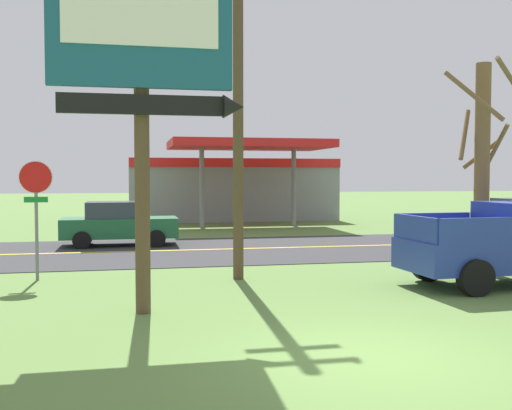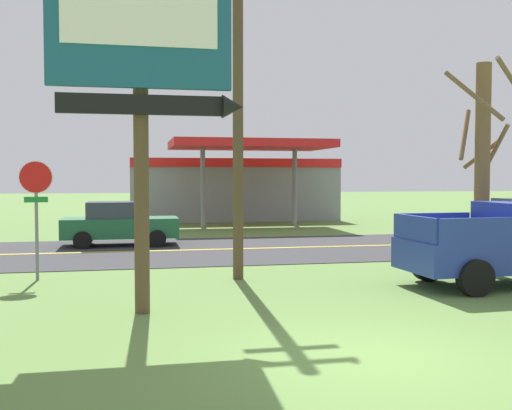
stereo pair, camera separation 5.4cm
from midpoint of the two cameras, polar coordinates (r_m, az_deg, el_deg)
name	(u,v)px [view 1 (the left image)]	position (r m, az deg, el deg)	size (l,w,h in m)	color
ground_plane	(372,358)	(8.99, 10.72, -13.92)	(180.00, 180.00, 0.00)	#5B7F3D
road_asphalt	(227,249)	(21.36, -2.85, -4.19)	(140.00, 8.00, 0.02)	#333335
road_centre_line	(227,249)	(21.36, -2.85, -4.15)	(126.00, 0.20, 0.01)	gold
motel_sign	(145,64)	(11.54, -10.53, 12.94)	(3.56, 0.54, 6.65)	brown
stop_sign	(36,199)	(15.84, -20.07, 0.58)	(0.80, 0.08, 2.95)	slate
utility_pole	(238,95)	(15.24, -1.80, 10.32)	(1.61, 0.26, 8.66)	brown
bare_tree	(483,162)	(17.29, 20.45, 3.78)	(2.45, 2.07, 5.58)	brown
gas_station	(230,187)	(36.59, -2.47, 1.70)	(12.00, 11.50, 4.40)	gray
car_green_far_lane	(119,223)	(23.01, -12.84, -1.71)	(4.20, 2.00, 1.64)	#1E6038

